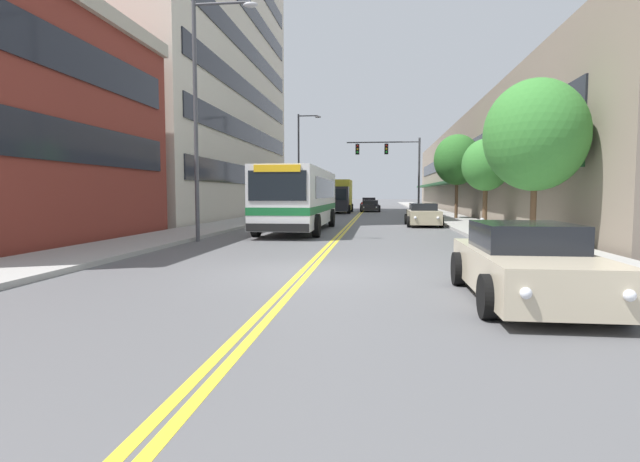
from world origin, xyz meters
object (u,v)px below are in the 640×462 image
car_red_moving_second (369,204)px  street_tree_right_far (457,160)px  car_beige_parked_right_mid (423,215)px  fire_hydrant (482,227)px  street_tree_right_near (536,135)px  street_tree_right_mid (486,165)px  city_bus (300,196)px  car_white_parked_left_near (292,212)px  car_champagne_parked_right_foreground (526,264)px  box_truck (339,196)px  traffic_signal_mast (394,160)px  street_lamp_left_near (204,102)px  car_charcoal_moving_lead (370,206)px  car_black_parked_left_mid (309,207)px  street_lamp_left_far (301,156)px

car_red_moving_second → street_tree_right_far: size_ratio=0.84×
car_beige_parked_right_mid → fire_hydrant: bearing=-78.5°
street_tree_right_near → street_tree_right_mid: (0.31, 9.27, -0.47)m
city_bus → street_tree_right_far: size_ratio=1.94×
car_white_parked_left_near → street_tree_right_far: bearing=6.2°
car_champagne_parked_right_foreground → box_truck: 40.18m
street_tree_right_mid → car_red_moving_second: bearing=100.9°
box_truck → traffic_signal_mast: bearing=-37.6°
city_bus → street_tree_right_far: bearing=49.9°
street_tree_right_far → box_truck: bearing=126.7°
street_lamp_left_near → street_tree_right_mid: street_lamp_left_near is taller
street_tree_right_near → fire_hydrant: bearing=105.1°
car_charcoal_moving_lead → box_truck: 4.93m
car_black_parked_left_mid → street_tree_right_near: 28.66m
street_tree_right_far → city_bus: bearing=-130.1°
car_white_parked_left_near → street_lamp_left_far: 9.78m
street_tree_right_near → street_tree_right_far: street_tree_right_far is taller
box_truck → street_lamp_left_near: (-2.80, -29.92, 3.76)m
car_beige_parked_right_mid → street_lamp_left_near: 14.84m
street_tree_right_near → car_white_parked_left_near: bearing=123.2°
fire_hydrant → street_lamp_left_near: bearing=-167.9°
car_champagne_parked_right_foreground → street_tree_right_near: size_ratio=0.84×
car_white_parked_left_near → car_charcoal_moving_lead: size_ratio=1.01×
street_lamp_left_near → city_bus: bearing=66.2°
car_black_parked_left_mid → street_tree_right_far: size_ratio=0.82×
street_lamp_left_far → street_tree_right_near: size_ratio=1.58×
car_black_parked_left_mid → street_lamp_left_far: (-0.64, -0.19, 4.47)m
car_beige_parked_right_mid → street_tree_right_mid: street_tree_right_mid is taller
car_beige_parked_right_mid → street_lamp_left_far: (-9.33, 14.19, 4.50)m
car_red_moving_second → street_tree_right_mid: size_ratio=1.08×
box_truck → street_tree_right_near: size_ratio=1.21×
car_charcoal_moving_lead → fire_hydrant: (5.09, -31.31, -0.05)m
traffic_signal_mast → fire_hydrant: size_ratio=9.18×
fire_hydrant → car_charcoal_moving_lead: bearing=99.2°
car_beige_parked_right_mid → fire_hydrant: 8.40m
street_tree_right_near → car_red_moving_second: bearing=98.3°
car_black_parked_left_mid → car_champagne_parked_right_foreground: car_black_parked_left_mid is taller
car_white_parked_left_near → car_black_parked_left_mid: bearing=89.9°
car_charcoal_moving_lead → car_black_parked_left_mid: bearing=-121.1°
fire_hydrant → box_truck: bearing=106.4°
street_tree_right_near → street_lamp_left_far: bearing=114.7°
box_truck → street_tree_right_mid: (9.40, -21.84, 1.71)m
street_tree_right_far → fire_hydrant: street_tree_right_far is taller
car_black_parked_left_mid → car_beige_parked_right_mid: 16.80m
traffic_signal_mast → street_lamp_left_far: street_lamp_left_far is taller
car_white_parked_left_near → car_champagne_parked_right_foreground: (8.72, -25.87, 0.10)m
car_champagne_parked_right_foreground → box_truck: (-6.47, 39.65, 0.99)m
street_tree_right_far → car_red_moving_second: bearing=104.7°
city_bus → traffic_signal_mast: bearing=75.0°
car_black_parked_left_mid → car_beige_parked_right_mid: car_black_parked_left_mid is taller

